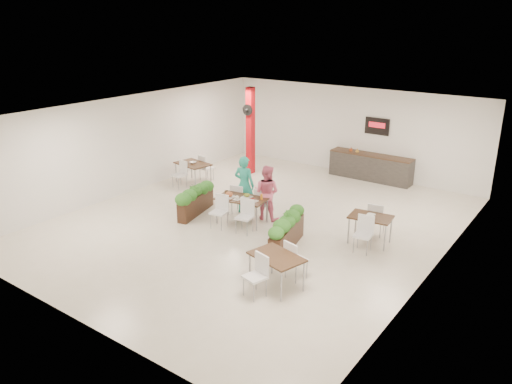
% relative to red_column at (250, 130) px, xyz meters
% --- Properties ---
extents(ground, '(12.00, 12.00, 0.00)m').
position_rel_red_column_xyz_m(ground, '(3.00, -3.79, -1.64)').
color(ground, beige).
rests_on(ground, ground).
extents(room_shell, '(10.10, 12.10, 3.22)m').
position_rel_red_column_xyz_m(room_shell, '(3.00, -3.79, 0.36)').
color(room_shell, white).
rests_on(room_shell, ground).
extents(red_column, '(0.40, 0.41, 3.20)m').
position_rel_red_column_xyz_m(red_column, '(0.00, 0.00, 0.00)').
color(red_column, '#AE0B13').
rests_on(red_column, ground).
extents(service_counter, '(3.00, 0.64, 2.20)m').
position_rel_red_column_xyz_m(service_counter, '(4.00, 1.86, -1.15)').
color(service_counter, '#282524').
rests_on(service_counter, ground).
extents(main_table, '(1.51, 1.79, 0.92)m').
position_rel_red_column_xyz_m(main_table, '(2.67, -4.04, -1.01)').
color(main_table, black).
rests_on(main_table, ground).
extents(diner_man, '(0.70, 0.52, 1.76)m').
position_rel_red_column_xyz_m(diner_man, '(2.28, -3.39, -0.76)').
color(diner_man, teal).
rests_on(diner_man, ground).
extents(diner_woman, '(0.87, 0.73, 1.62)m').
position_rel_red_column_xyz_m(diner_woman, '(3.08, -3.39, -0.84)').
color(diner_woman, '#EA688A').
rests_on(diner_woman, ground).
extents(planter_left, '(0.74, 1.79, 0.95)m').
position_rel_red_column_xyz_m(planter_left, '(1.15, -4.29, -1.14)').
color(planter_left, black).
rests_on(planter_left, ground).
extents(planter_right, '(0.77, 1.94, 1.04)m').
position_rel_red_column_xyz_m(planter_right, '(4.63, -4.72, -1.14)').
color(planter_right, black).
rests_on(planter_right, ground).
extents(side_table_a, '(1.33, 1.67, 0.92)m').
position_rel_red_column_xyz_m(side_table_a, '(-0.84, -2.24, -1.01)').
color(side_table_a, black).
rests_on(side_table_a, ground).
extents(side_table_b, '(1.14, 1.66, 0.92)m').
position_rel_red_column_xyz_m(side_table_b, '(6.19, -3.18, -1.02)').
color(side_table_b, black).
rests_on(side_table_b, ground).
extents(side_table_c, '(1.31, 1.67, 0.92)m').
position_rel_red_column_xyz_m(side_table_c, '(5.47, -6.47, -1.02)').
color(side_table_c, black).
rests_on(side_table_c, ground).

